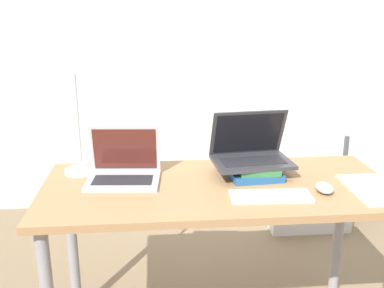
# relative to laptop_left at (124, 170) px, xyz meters

# --- Properties ---
(wall_back) EXTENTS (8.00, 0.05, 2.70)m
(wall_back) POSITION_rel_laptop_left_xyz_m (0.39, 1.47, 0.53)
(wall_back) COLOR silver
(wall_back) RESTS_ON ground_plane
(desk) EXTENTS (1.45, 0.63, 0.78)m
(desk) POSITION_rel_laptop_left_xyz_m (0.39, -0.09, -0.14)
(desk) COLOR #9E754C
(desk) RESTS_ON ground_plane
(laptop_left) EXTENTS (0.32, 0.24, 0.23)m
(laptop_left) POSITION_rel_laptop_left_xyz_m (0.00, 0.00, 0.00)
(laptop_left) COLOR #B2B2B7
(laptop_left) RESTS_ON desk
(book_stack) EXTENTS (0.23, 0.26, 0.05)m
(book_stack) POSITION_rel_laptop_left_xyz_m (0.56, 0.02, -0.02)
(book_stack) COLOR #235693
(book_stack) RESTS_ON desk
(laptop_on_books) EXTENTS (0.35, 0.26, 0.23)m
(laptop_on_books) POSITION_rel_laptop_left_xyz_m (0.55, 0.04, 0.05)
(laptop_on_books) COLOR #333338
(laptop_on_books) RESTS_ON book_stack
(wireless_keyboard) EXTENTS (0.32, 0.13, 0.01)m
(wireless_keyboard) POSITION_rel_laptop_left_xyz_m (0.58, -0.23, -0.04)
(wireless_keyboard) COLOR silver
(wireless_keyboard) RESTS_ON desk
(mouse) EXTENTS (0.07, 0.10, 0.04)m
(mouse) POSITION_rel_laptop_left_xyz_m (0.80, -0.20, -0.03)
(mouse) COLOR #B2B2B7
(mouse) RESTS_ON desk
(notepad) EXTENTS (0.18, 0.31, 0.01)m
(notepad) POSITION_rel_laptop_left_xyz_m (1.00, -0.20, -0.04)
(notepad) COLOR white
(notepad) RESTS_ON desk
(desk_lamp) EXTENTS (0.23, 0.20, 0.60)m
(desk_lamp) POSITION_rel_laptop_left_xyz_m (-0.13, 0.08, 0.40)
(desk_lamp) COLOR white
(desk_lamp) RESTS_ON desk
(mini_fridge) EXTENTS (0.55, 0.57, 0.87)m
(mini_fridge) POSITION_rel_laptop_left_xyz_m (1.19, 1.11, -0.39)
(mini_fridge) COLOR white
(mini_fridge) RESTS_ON ground_plane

